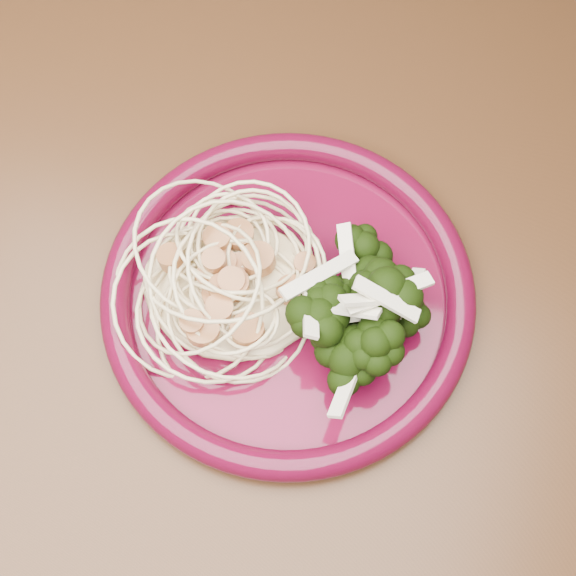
{
  "coord_description": "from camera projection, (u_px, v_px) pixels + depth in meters",
  "views": [
    {
      "loc": [
        0.16,
        -0.19,
        1.28
      ],
      "look_at": [
        0.1,
        0.02,
        0.77
      ],
      "focal_mm": 50.0,
      "sensor_mm": 36.0,
      "label": 1
    }
  ],
  "objects": [
    {
      "name": "dining_table",
      "position": [
        173.0,
        333.0,
        0.67
      ],
      "size": [
        1.2,
        0.8,
        0.75
      ],
      "color": "#472814",
      "rests_on": "ground"
    },
    {
      "name": "scallop_cluster",
      "position": [
        226.0,
        262.0,
        0.53
      ],
      "size": [
        0.13,
        0.13,
        0.04
      ],
      "primitive_type": null,
      "rotation": [
        0.0,
        0.0,
        0.2
      ],
      "color": "#B97A47",
      "rests_on": "spaghetti_pile"
    },
    {
      "name": "dinner_plate",
      "position": [
        288.0,
        294.0,
        0.57
      ],
      "size": [
        0.31,
        0.31,
        0.02
      ],
      "rotation": [
        0.0,
        0.0,
        0.2
      ],
      "color": "#540822",
      "rests_on": "dining_table"
    },
    {
      "name": "onion_garnish",
      "position": [
        365.0,
        271.0,
        0.52
      ],
      "size": [
        0.08,
        0.1,
        0.05
      ],
      "primitive_type": null,
      "rotation": [
        0.0,
        0.0,
        0.2
      ],
      "color": "#EEE6CA",
      "rests_on": "broccoli_pile"
    },
    {
      "name": "spaghetti_pile",
      "position": [
        230.0,
        282.0,
        0.56
      ],
      "size": [
        0.15,
        0.13,
        0.03
      ],
      "primitive_type": "ellipsoid",
      "rotation": [
        0.0,
        0.0,
        0.2
      ],
      "color": "beige",
      "rests_on": "dinner_plate"
    },
    {
      "name": "broccoli_pile",
      "position": [
        361.0,
        290.0,
        0.55
      ],
      "size": [
        0.11,
        0.16,
        0.05
      ],
      "primitive_type": "ellipsoid",
      "rotation": [
        0.0,
        0.0,
        0.2
      ],
      "color": "black",
      "rests_on": "dinner_plate"
    }
  ]
}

